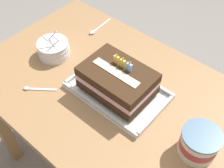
# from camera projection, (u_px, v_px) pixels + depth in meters

# --- Properties ---
(ground_plane) EXTENTS (8.00, 8.00, 0.00)m
(ground_plane) POSITION_uv_depth(u_px,v_px,m) (108.00, 168.00, 1.73)
(ground_plane) COLOR gray
(dining_table) EXTENTS (1.11, 0.74, 0.77)m
(dining_table) POSITION_uv_depth(u_px,v_px,m) (107.00, 103.00, 1.25)
(dining_table) COLOR #9E754C
(dining_table) RESTS_ON ground_plane
(foil_tray) EXTENTS (0.38, 0.25, 0.02)m
(foil_tray) POSITION_uv_depth(u_px,v_px,m) (118.00, 91.00, 1.13)
(foil_tray) COLOR silver
(foil_tray) RESTS_ON dining_table
(birthday_cake) EXTENTS (0.27, 0.19, 0.15)m
(birthday_cake) POSITION_uv_depth(u_px,v_px,m) (118.00, 80.00, 1.08)
(birthday_cake) COLOR #3A2515
(birthday_cake) RESTS_ON foil_tray
(bowl_stack) EXTENTS (0.14, 0.14, 0.13)m
(bowl_stack) POSITION_uv_depth(u_px,v_px,m) (53.00, 49.00, 1.25)
(bowl_stack) COLOR white
(bowl_stack) RESTS_ON dining_table
(ice_cream_tub) EXTENTS (0.13, 0.13, 0.10)m
(ice_cream_tub) POSITION_uv_depth(u_px,v_px,m) (199.00, 143.00, 0.92)
(ice_cream_tub) COLOR silver
(ice_cream_tub) RESTS_ON dining_table
(serving_spoon_near_tray) EXTENTS (0.03, 0.16, 0.01)m
(serving_spoon_near_tray) POSITION_uv_depth(u_px,v_px,m) (95.00, 30.00, 1.39)
(serving_spoon_near_tray) COLOR silver
(serving_spoon_near_tray) RESTS_ON dining_table
(serving_spoon_by_bowls) EXTENTS (0.12, 0.10, 0.01)m
(serving_spoon_by_bowls) POSITION_uv_depth(u_px,v_px,m) (33.00, 89.00, 1.14)
(serving_spoon_by_bowls) COLOR silver
(serving_spoon_by_bowls) RESTS_ON dining_table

